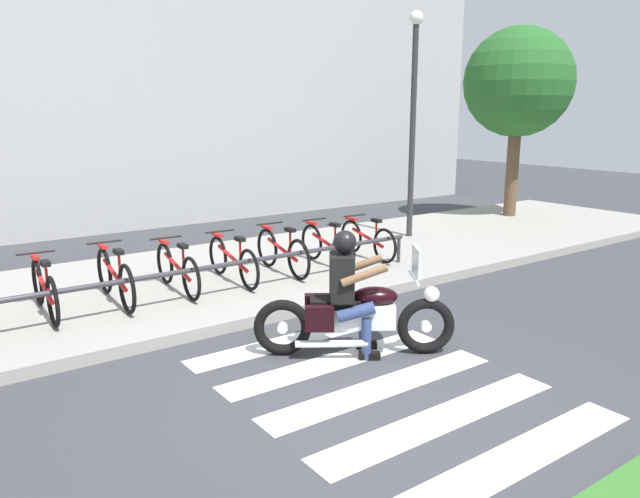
# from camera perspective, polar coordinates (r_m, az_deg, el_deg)

# --- Properties ---
(ground_plane) EXTENTS (48.00, 48.00, 0.00)m
(ground_plane) POSITION_cam_1_polar(r_m,az_deg,el_deg) (6.15, 3.85, -13.52)
(ground_plane) COLOR #38383D
(sidewalk) EXTENTS (24.00, 4.40, 0.15)m
(sidewalk) POSITION_cam_1_polar(r_m,az_deg,el_deg) (9.77, -13.13, -3.27)
(sidewalk) COLOR gray
(sidewalk) RESTS_ON ground
(crosswalk_stripe_0) EXTENTS (2.80, 0.40, 0.01)m
(crosswalk_stripe_0) POSITION_cam_1_polar(r_m,az_deg,el_deg) (5.38, 17.85, -18.27)
(crosswalk_stripe_0) COLOR white
(crosswalk_stripe_0) RESTS_ON ground
(crosswalk_stripe_1) EXTENTS (2.80, 0.40, 0.01)m
(crosswalk_stripe_1) POSITION_cam_1_polar(r_m,az_deg,el_deg) (5.81, 11.30, -15.39)
(crosswalk_stripe_1) COLOR white
(crosswalk_stripe_1) RESTS_ON ground
(crosswalk_stripe_2) EXTENTS (2.80, 0.40, 0.01)m
(crosswalk_stripe_2) POSITION_cam_1_polar(r_m,az_deg,el_deg) (6.32, 5.88, -12.79)
(crosswalk_stripe_2) COLOR white
(crosswalk_stripe_2) RESTS_ON ground
(crosswalk_stripe_3) EXTENTS (2.80, 0.40, 0.01)m
(crosswalk_stripe_3) POSITION_cam_1_polar(r_m,az_deg,el_deg) (6.88, 1.39, -10.50)
(crosswalk_stripe_3) COLOR white
(crosswalk_stripe_3) RESTS_ON ground
(crosswalk_stripe_4) EXTENTS (2.80, 0.40, 0.01)m
(crosswalk_stripe_4) POSITION_cam_1_polar(r_m,az_deg,el_deg) (7.48, -2.35, -8.53)
(crosswalk_stripe_4) COLOR white
(crosswalk_stripe_4) RESTS_ON ground
(motorcycle) EXTENTS (1.97, 1.38, 1.25)m
(motorcycle) POSITION_cam_1_polar(r_m,az_deg,el_deg) (6.93, 3.36, -6.26)
(motorcycle) COLOR black
(motorcycle) RESTS_ON ground
(rider) EXTENTS (0.77, 0.73, 1.45)m
(rider) POSITION_cam_1_polar(r_m,az_deg,el_deg) (6.81, 2.75, -3.32)
(rider) COLOR black
(rider) RESTS_ON ground
(bicycle_1) EXTENTS (0.48, 1.69, 0.78)m
(bicycle_1) POSITION_cam_1_polar(r_m,az_deg,el_deg) (8.53, -24.48, -3.46)
(bicycle_1) COLOR black
(bicycle_1) RESTS_ON sidewalk
(bicycle_2) EXTENTS (0.48, 1.76, 0.80)m
(bicycle_2) POSITION_cam_1_polar(r_m,az_deg,el_deg) (8.73, -18.72, -2.55)
(bicycle_2) COLOR black
(bicycle_2) RESTS_ON sidewalk
(bicycle_3) EXTENTS (0.48, 1.68, 0.76)m
(bicycle_3) POSITION_cam_1_polar(r_m,az_deg,el_deg) (9.02, -13.28, -1.83)
(bicycle_3) COLOR black
(bicycle_3) RESTS_ON sidewalk
(bicycle_4) EXTENTS (0.48, 1.71, 0.75)m
(bicycle_4) POSITION_cam_1_polar(r_m,az_deg,el_deg) (9.39, -8.22, -1.06)
(bicycle_4) COLOR black
(bicycle_4) RESTS_ON sidewalk
(bicycle_5) EXTENTS (0.48, 1.66, 0.79)m
(bicycle_5) POSITION_cam_1_polar(r_m,az_deg,el_deg) (9.82, -3.58, -0.26)
(bicycle_5) COLOR black
(bicycle_5) RESTS_ON sidewalk
(bicycle_6) EXTENTS (0.48, 1.59, 0.77)m
(bicycle_6) POSITION_cam_1_polar(r_m,az_deg,el_deg) (10.31, 0.65, 0.35)
(bicycle_6) COLOR black
(bicycle_6) RESTS_ON sidewalk
(bicycle_7) EXTENTS (0.48, 1.59, 0.75)m
(bicycle_7) POSITION_cam_1_polar(r_m,az_deg,el_deg) (10.86, 4.47, 0.91)
(bicycle_7) COLOR black
(bicycle_7) RESTS_ON sidewalk
(bike_rack) EXTENTS (6.89, 0.07, 0.49)m
(bike_rack) POSITION_cam_1_polar(r_m,az_deg,el_deg) (8.69, -9.16, -1.65)
(bike_rack) COLOR #333338
(bike_rack) RESTS_ON sidewalk
(street_lamp) EXTENTS (0.28, 0.28, 4.65)m
(street_lamp) POSITION_cam_1_polar(r_m,az_deg,el_deg) (12.73, 8.77, 12.98)
(street_lamp) COLOR #2D2D33
(street_lamp) RESTS_ON ground
(tree_near_rack) EXTENTS (2.63, 2.63, 4.73)m
(tree_near_rack) POSITION_cam_1_polar(r_m,az_deg,el_deg) (15.93, 18.15, 14.60)
(tree_near_rack) COLOR brown
(tree_near_rack) RESTS_ON ground
(building_backdrop) EXTENTS (24.00, 1.20, 7.24)m
(building_backdrop) POSITION_cam_1_polar(r_m,az_deg,el_deg) (14.87, -22.75, 15.31)
(building_backdrop) COLOR #A5A5A5
(building_backdrop) RESTS_ON ground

